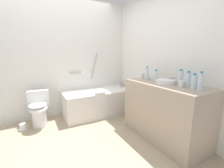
{
  "coord_description": "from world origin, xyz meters",
  "views": [
    {
      "loc": [
        -0.48,
        -2.06,
        1.32
      ],
      "look_at": [
        0.73,
        0.19,
        0.82
      ],
      "focal_mm": 23.46,
      "sensor_mm": 36.0,
      "label": 1
    }
  ],
  "objects_px": {
    "water_bottle_2": "(180,78)",
    "water_bottle_3": "(194,82)",
    "sink_faucet": "(174,81)",
    "drinking_glass_0": "(147,76)",
    "drinking_glass_3": "(181,84)",
    "water_bottle_5": "(188,79)",
    "drinking_glass_1": "(153,77)",
    "toilet": "(39,109)",
    "water_bottle_4": "(147,73)",
    "bathtub": "(99,101)",
    "toilet_paper_roll": "(23,127)",
    "drinking_glass_2": "(142,76)",
    "water_bottle_1": "(156,76)",
    "sink_basin": "(166,82)",
    "water_bottle_0": "(201,82)"
  },
  "relations": [
    {
      "from": "drinking_glass_1",
      "to": "drinking_glass_3",
      "type": "height_order",
      "value": "drinking_glass_1"
    },
    {
      "from": "sink_faucet",
      "to": "drinking_glass_0",
      "type": "relative_size",
      "value": 1.54
    },
    {
      "from": "drinking_glass_0",
      "to": "drinking_glass_1",
      "type": "xyz_separation_m",
      "value": [
        -0.01,
        -0.14,
        0.0
      ]
    },
    {
      "from": "water_bottle_4",
      "to": "sink_basin",
      "type": "bearing_deg",
      "value": -89.66
    },
    {
      "from": "water_bottle_1",
      "to": "sink_faucet",
      "type": "bearing_deg",
      "value": -66.45
    },
    {
      "from": "sink_basin",
      "to": "water_bottle_4",
      "type": "height_order",
      "value": "water_bottle_4"
    },
    {
      "from": "water_bottle_3",
      "to": "water_bottle_5",
      "type": "bearing_deg",
      "value": 68.95
    },
    {
      "from": "water_bottle_2",
      "to": "drinking_glass_1",
      "type": "relative_size",
      "value": 2.25
    },
    {
      "from": "bathtub",
      "to": "water_bottle_3",
      "type": "bearing_deg",
      "value": -73.24
    },
    {
      "from": "water_bottle_5",
      "to": "drinking_glass_1",
      "type": "height_order",
      "value": "water_bottle_5"
    },
    {
      "from": "water_bottle_2",
      "to": "water_bottle_3",
      "type": "bearing_deg",
      "value": -95.6
    },
    {
      "from": "bathtub",
      "to": "toilet",
      "type": "bearing_deg",
      "value": -179.06
    },
    {
      "from": "toilet_paper_roll",
      "to": "water_bottle_5",
      "type": "bearing_deg",
      "value": -38.31
    },
    {
      "from": "toilet",
      "to": "toilet_paper_roll",
      "type": "relative_size",
      "value": 5.5
    },
    {
      "from": "water_bottle_3",
      "to": "drinking_glass_0",
      "type": "bearing_deg",
      "value": 88.63
    },
    {
      "from": "sink_basin",
      "to": "sink_faucet",
      "type": "height_order",
      "value": "sink_faucet"
    },
    {
      "from": "water_bottle_0",
      "to": "drinking_glass_1",
      "type": "distance_m",
      "value": 0.84
    },
    {
      "from": "water_bottle_1",
      "to": "water_bottle_3",
      "type": "distance_m",
      "value": 0.67
    },
    {
      "from": "drinking_glass_3",
      "to": "toilet_paper_roll",
      "type": "relative_size",
      "value": 0.74
    },
    {
      "from": "drinking_glass_2",
      "to": "drinking_glass_3",
      "type": "relative_size",
      "value": 1.07
    },
    {
      "from": "bathtub",
      "to": "water_bottle_5",
      "type": "distance_m",
      "value": 1.95
    },
    {
      "from": "water_bottle_3",
      "to": "drinking_glass_3",
      "type": "height_order",
      "value": "water_bottle_3"
    },
    {
      "from": "water_bottle_5",
      "to": "drinking_glass_0",
      "type": "bearing_deg",
      "value": 91.69
    },
    {
      "from": "bathtub",
      "to": "drinking_glass_1",
      "type": "xyz_separation_m",
      "value": [
        0.56,
        -1.08,
        0.66
      ]
    },
    {
      "from": "water_bottle_5",
      "to": "drinking_glass_1",
      "type": "distance_m",
      "value": 0.63
    },
    {
      "from": "water_bottle_2",
      "to": "water_bottle_3",
      "type": "distance_m",
      "value": 0.22
    },
    {
      "from": "water_bottle_3",
      "to": "water_bottle_2",
      "type": "bearing_deg",
      "value": 84.4
    },
    {
      "from": "drinking_glass_1",
      "to": "drinking_glass_3",
      "type": "bearing_deg",
      "value": -95.94
    },
    {
      "from": "toilet",
      "to": "water_bottle_4",
      "type": "distance_m",
      "value": 2.09
    },
    {
      "from": "water_bottle_0",
      "to": "water_bottle_1",
      "type": "xyz_separation_m",
      "value": [
        0.02,
        0.76,
        -0.02
      ]
    },
    {
      "from": "bathtub",
      "to": "drinking_glass_1",
      "type": "bearing_deg",
      "value": -62.46
    },
    {
      "from": "drinking_glass_0",
      "to": "toilet_paper_roll",
      "type": "xyz_separation_m",
      "value": [
        -2.06,
        0.87,
        -0.89
      ]
    },
    {
      "from": "toilet",
      "to": "drinking_glass_2",
      "type": "distance_m",
      "value": 2.02
    },
    {
      "from": "bathtub",
      "to": "water_bottle_4",
      "type": "relative_size",
      "value": 6.44
    },
    {
      "from": "sink_basin",
      "to": "drinking_glass_2",
      "type": "relative_size",
      "value": 2.95
    },
    {
      "from": "sink_faucet",
      "to": "drinking_glass_2",
      "type": "distance_m",
      "value": 0.58
    },
    {
      "from": "drinking_glass_0",
      "to": "drinking_glass_2",
      "type": "height_order",
      "value": "drinking_glass_0"
    },
    {
      "from": "sink_faucet",
      "to": "drinking_glass_1",
      "type": "xyz_separation_m",
      "value": [
        -0.1,
        0.34,
        0.01
      ]
    },
    {
      "from": "water_bottle_5",
      "to": "drinking_glass_2",
      "type": "distance_m",
      "value": 0.85
    },
    {
      "from": "toilet",
      "to": "drinking_glass_0",
      "type": "xyz_separation_m",
      "value": [
        1.79,
        -0.92,
        0.6
      ]
    },
    {
      "from": "drinking_glass_0",
      "to": "drinking_glass_3",
      "type": "xyz_separation_m",
      "value": [
        -0.07,
        -0.75,
        -0.0
      ]
    },
    {
      "from": "bathtub",
      "to": "water_bottle_0",
      "type": "distance_m",
      "value": 2.12
    },
    {
      "from": "toilet",
      "to": "drinking_glass_0",
      "type": "height_order",
      "value": "drinking_glass_0"
    },
    {
      "from": "drinking_glass_3",
      "to": "toilet_paper_roll",
      "type": "xyz_separation_m",
      "value": [
        -1.99,
        1.62,
        -0.88
      ]
    },
    {
      "from": "water_bottle_5",
      "to": "drinking_glass_3",
      "type": "distance_m",
      "value": 0.11
    },
    {
      "from": "water_bottle_5",
      "to": "toilet_paper_roll",
      "type": "bearing_deg",
      "value": 141.69
    },
    {
      "from": "toilet",
      "to": "water_bottle_5",
      "type": "bearing_deg",
      "value": 52.59
    },
    {
      "from": "water_bottle_1",
      "to": "toilet_paper_roll",
      "type": "bearing_deg",
      "value": 151.82
    },
    {
      "from": "water_bottle_1",
      "to": "toilet",
      "type": "bearing_deg",
      "value": 147.21
    },
    {
      "from": "toilet_paper_roll",
      "to": "water_bottle_4",
      "type": "bearing_deg",
      "value": -25.35
    }
  ]
}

